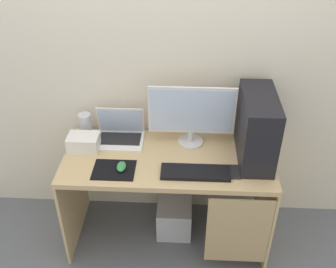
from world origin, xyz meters
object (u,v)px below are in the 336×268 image
subwoofer (174,218)px  laptop (120,134)px  pc_tower (257,128)px  speaker (86,125)px  monitor (192,114)px  cell_phone (234,172)px  keyboard (195,172)px  mouse_left (121,167)px  projector (84,143)px

subwoofer → laptop: bearing=159.9°
pc_tower → speaker: pc_tower is taller
monitor → cell_phone: (0.27, -0.30, -0.23)m
keyboard → cell_phone: (0.24, 0.02, -0.01)m
monitor → keyboard: size_ratio=1.33×
monitor → cell_phone: size_ratio=4.31×
mouse_left → monitor: bearing=35.3°
monitor → speaker: monitor is taller
mouse_left → speaker: bearing=129.6°
pc_tower → cell_phone: (-0.13, -0.17, -0.21)m
laptop → speaker: bearing=171.9°
speaker → keyboard: speaker is taller
projector → subwoofer: (0.60, -0.01, -0.66)m
laptop → keyboard: laptop is taller
keyboard → subwoofer: keyboard is taller
laptop → mouse_left: 0.33m
monitor → projector: bearing=-171.5°
monitor → mouse_left: (-0.42, -0.30, -0.21)m
projector → subwoofer: projector is taller
monitor → laptop: size_ratio=1.75×
subwoofer → cell_phone: bearing=-26.0°
projector → speaker: bearing=97.1°
projector → mouse_left: bearing=-35.6°
keyboard → subwoofer: size_ratio=1.69×
keyboard → cell_phone: keyboard is taller
pc_tower → projector: 1.11m
cell_phone → subwoofer: (-0.37, 0.18, -0.61)m
pc_tower → keyboard: size_ratio=1.11×
speaker → monitor: bearing=-4.5°
keyboard → mouse_left: 0.46m
speaker → laptop: bearing=-8.1°
speaker → pc_tower: bearing=-9.0°
cell_phone → keyboard: bearing=-174.1°
monitor → keyboard: bearing=-84.5°
monitor → projector: monitor is taller
laptop → speaker: 0.24m
pc_tower → laptop: 0.91m
laptop → speaker: (-0.24, 0.03, 0.04)m
speaker → subwoofer: (0.62, -0.17, -0.69)m
projector → laptop: bearing=29.9°
speaker → mouse_left: size_ratio=1.74×
monitor → speaker: 0.74m
mouse_left → subwoofer: (0.32, 0.18, -0.63)m
laptop → mouse_left: laptop is taller
pc_tower → mouse_left: size_ratio=4.86×
monitor → projector: 0.73m
cell_phone → subwoofer: bearing=154.0°
projector → keyboard: 0.76m
monitor → laptop: monitor is taller
projector → subwoofer: size_ratio=0.80×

